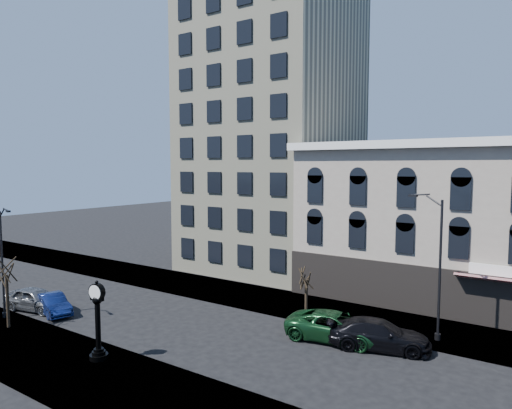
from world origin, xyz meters
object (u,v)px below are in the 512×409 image
Objects in this scene: street_clock at (98,324)px; car_near_a at (35,299)px; car_near_b at (53,304)px; street_lamp_near at (3,234)px.

street_clock is 0.88× the size of car_near_a.
street_clock reaches higher than car_near_a.
street_clock is 11.80m from car_near_a.
street_lamp_near is at bearing 171.56° from car_near_b.
street_clock is at bearing -93.49° from car_near_b.
car_near_a is 1.84m from car_near_b.
car_near_b is (1.18, 2.67, -5.35)m from street_lamp_near.
street_clock is at bearing 9.03° from street_lamp_near.
street_lamp_near is at bearing 166.52° from street_clock.
street_lamp_near is (-10.70, 0.58, 3.96)m from street_clock.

